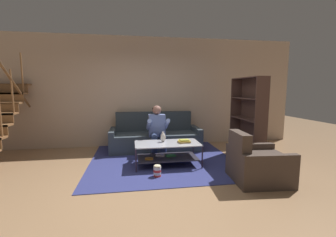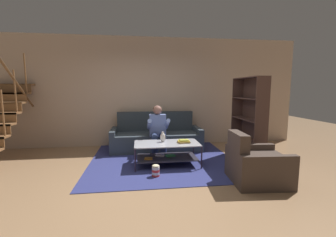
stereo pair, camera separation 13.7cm
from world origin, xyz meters
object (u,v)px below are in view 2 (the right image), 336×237
at_px(book_stack, 184,141).
at_px(popcorn_tub, 156,171).
at_px(couch, 156,137).
at_px(coffee_table, 167,150).
at_px(armchair, 256,166).
at_px(bookshelf, 248,128).
at_px(vase, 163,137).
at_px(person_seated_center, 158,128).

bearing_deg(book_stack, popcorn_tub, -137.83).
distance_m(couch, coffee_table, 1.25).
bearing_deg(book_stack, armchair, -44.49).
xyz_separation_m(bookshelf, armchair, (-0.47, -1.24, -0.40)).
xyz_separation_m(bookshelf, popcorn_tub, (-2.09, -0.80, -0.57)).
bearing_deg(couch, vase, -87.72).
height_order(person_seated_center, vase, person_seated_center).
bearing_deg(person_seated_center, vase, -85.75).
height_order(couch, person_seated_center, person_seated_center).
distance_m(couch, vase, 1.17).
height_order(vase, bookshelf, bookshelf).
xyz_separation_m(couch, bookshelf, (1.94, -1.04, 0.37)).
bearing_deg(person_seated_center, armchair, -49.97).
height_order(book_stack, popcorn_tub, book_stack).
height_order(bookshelf, armchair, bookshelf).
xyz_separation_m(vase, popcorn_tub, (-0.20, -0.69, -0.45)).
relative_size(vase, popcorn_tub, 0.95).
bearing_deg(popcorn_tub, vase, 73.82).
xyz_separation_m(armchair, popcorn_tub, (-1.62, 0.44, -0.17)).
distance_m(couch, person_seated_center, 0.62).
xyz_separation_m(couch, vase, (0.05, -1.14, 0.25)).
relative_size(book_stack, popcorn_tub, 1.19).
distance_m(person_seated_center, bookshelf, 2.00).
distance_m(coffee_table, vase, 0.28).
height_order(vase, popcorn_tub, vase).
bearing_deg(couch, coffee_table, -84.98).
xyz_separation_m(book_stack, bookshelf, (1.48, 0.24, 0.19)).
bearing_deg(person_seated_center, bookshelf, -14.66).
bearing_deg(person_seated_center, book_stack, -58.85).
height_order(book_stack, bookshelf, bookshelf).
bearing_deg(vase, book_stack, -18.94).
xyz_separation_m(book_stack, armchair, (1.01, -1.00, -0.21)).
bearing_deg(vase, armchair, -38.61).
height_order(couch, bookshelf, bookshelf).
bearing_deg(popcorn_tub, armchair, -15.27).
xyz_separation_m(person_seated_center, coffee_table, (0.11, -0.72, -0.32)).
distance_m(couch, bookshelf, 2.23).
height_order(bookshelf, popcorn_tub, bookshelf).
bearing_deg(couch, popcorn_tub, -94.85).
relative_size(couch, popcorn_tub, 10.21).
height_order(coffee_table, popcorn_tub, coffee_table).
bearing_deg(book_stack, vase, 161.06).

